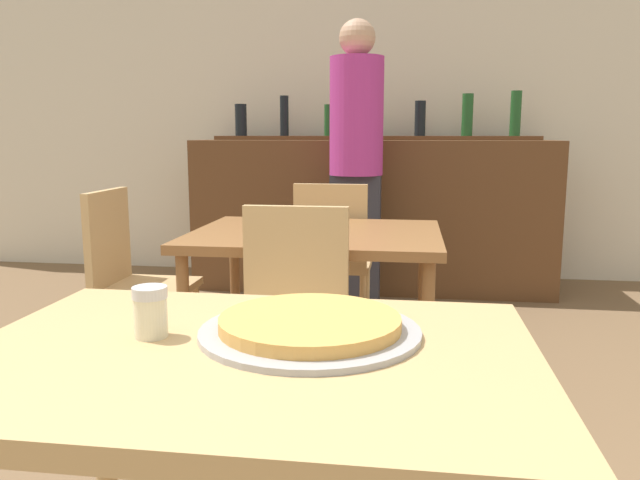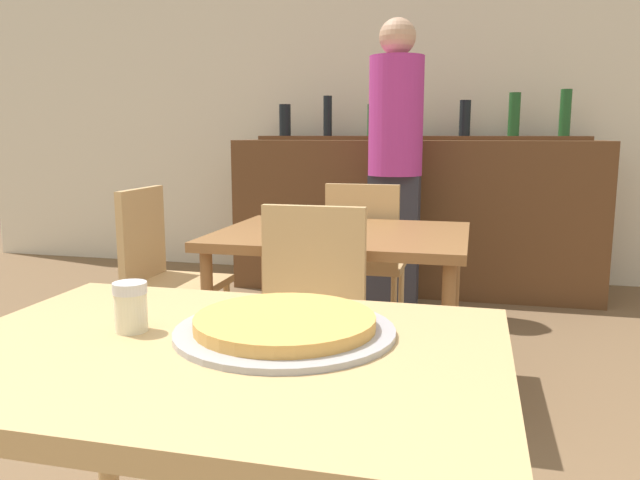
{
  "view_description": "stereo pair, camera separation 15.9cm",
  "coord_description": "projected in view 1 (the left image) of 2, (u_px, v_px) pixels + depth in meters",
  "views": [
    {
      "loc": [
        0.27,
        -1.01,
        1.14
      ],
      "look_at": [
        0.05,
        0.55,
        0.87
      ],
      "focal_mm": 35.0,
      "sensor_mm": 36.0,
      "label": 1
    },
    {
      "loc": [
        0.43,
        -0.98,
        1.14
      ],
      "look_at": [
        0.05,
        0.55,
        0.87
      ],
      "focal_mm": 35.0,
      "sensor_mm": 36.0,
      "label": 2
    }
  ],
  "objects": [
    {
      "name": "person_standing",
      "position": [
        356.0,
        155.0,
        3.97
      ],
      "size": [
        0.34,
        0.34,
        1.84
      ],
      "color": "#2D2D38",
      "rests_on": "ground_plane"
    },
    {
      "name": "bar_back_shelf",
      "position": [
        377.0,
        130.0,
        4.63
      ],
      "size": [
        2.39,
        0.24,
        0.35
      ],
      "color": "brown",
      "rests_on": "bar_counter"
    },
    {
      "name": "chair_far_side_left",
      "position": [
        130.0,
        272.0,
        2.88
      ],
      "size": [
        0.4,
        0.4,
        0.89
      ],
      "rotation": [
        0.0,
        0.0,
        1.57
      ],
      "color": "tan",
      "rests_on": "ground_plane"
    },
    {
      "name": "chair_far_side_back",
      "position": [
        333.0,
        253.0,
        3.34
      ],
      "size": [
        0.4,
        0.4,
        0.89
      ],
      "rotation": [
        0.0,
        0.0,
        3.14
      ],
      "color": "tan",
      "rests_on": "ground_plane"
    },
    {
      "name": "wall_back",
      "position": [
        377.0,
        101.0,
        4.95
      ],
      "size": [
        8.0,
        0.05,
        2.8
      ],
      "color": "silver",
      "rests_on": "ground_plane"
    },
    {
      "name": "dining_table_near",
      "position": [
        250.0,
        402.0,
        1.1
      ],
      "size": [
        1.0,
        0.72,
        0.77
      ],
      "color": "tan",
      "rests_on": "ground_plane"
    },
    {
      "name": "chair_far_side_front",
      "position": [
        291.0,
        317.0,
        2.17
      ],
      "size": [
        0.4,
        0.4,
        0.89
      ],
      "color": "tan",
      "rests_on": "ground_plane"
    },
    {
      "name": "cheese_shaker",
      "position": [
        151.0,
        312.0,
        1.14
      ],
      "size": [
        0.06,
        0.06,
        0.09
      ],
      "color": "beige",
      "rests_on": "dining_table_near"
    },
    {
      "name": "dining_table_far",
      "position": [
        316.0,
        248.0,
        2.73
      ],
      "size": [
        1.08,
        0.86,
        0.72
      ],
      "color": "brown",
      "rests_on": "ground_plane"
    },
    {
      "name": "bar_counter",
      "position": [
        371.0,
        215.0,
        4.6
      ],
      "size": [
        2.6,
        0.56,
        1.09
      ],
      "color": "brown",
      "rests_on": "ground_plane"
    },
    {
      "name": "pizza_tray",
      "position": [
        310.0,
        326.0,
        1.15
      ],
      "size": [
        0.41,
        0.41,
        0.04
      ],
      "color": "#A3A3A8",
      "rests_on": "dining_table_near"
    }
  ]
}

